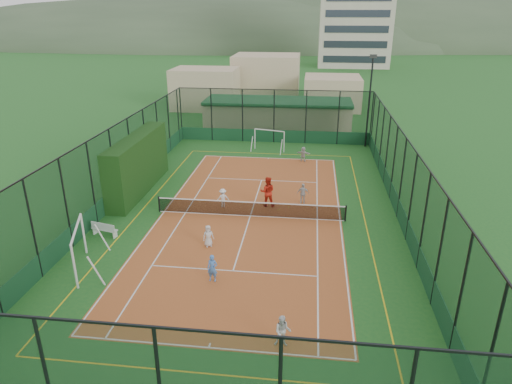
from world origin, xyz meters
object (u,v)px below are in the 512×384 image
(child_near_mid, at_px, (212,268))
(child_far_right, at_px, (303,193))
(floodlight_ne, at_px, (369,102))
(coach, at_px, (267,192))
(futsal_goal_near, at_px, (79,249))
(white_bench, at_px, (104,229))
(child_far_left, at_px, (223,198))
(child_far_back, at_px, (303,154))
(child_near_left, at_px, (208,236))
(clubhouse, at_px, (278,115))
(child_near_right, at_px, (283,331))
(futsal_goal_far, at_px, (269,140))

(child_near_mid, relative_size, child_far_right, 0.98)
(floodlight_ne, distance_m, coach, 17.06)
(futsal_goal_near, height_order, child_far_right, futsal_goal_near)
(white_bench, height_order, child_near_mid, child_near_mid)
(white_bench, distance_m, child_near_mid, 7.96)
(child_far_left, distance_m, child_far_back, 11.32)
(child_near_mid, bearing_deg, child_near_left, 108.74)
(clubhouse, bearing_deg, child_far_right, -80.81)
(clubhouse, relative_size, child_near_left, 12.54)
(child_near_right, bearing_deg, child_near_mid, 130.58)
(futsal_goal_near, xyz_separation_m, child_near_mid, (6.60, -0.23, -0.44))
(floodlight_ne, relative_size, clubhouse, 0.54)
(child_near_left, bearing_deg, child_near_mid, -101.55)
(futsal_goal_near, height_order, child_near_mid, futsal_goal_near)
(child_far_back, bearing_deg, child_near_right, 103.86)
(futsal_goal_far, bearing_deg, child_far_left, -82.54)
(floodlight_ne, xyz_separation_m, futsal_goal_far, (-8.76, -2.41, -3.19))
(clubhouse, height_order, child_far_back, clubhouse)
(clubhouse, xyz_separation_m, child_far_back, (2.96, -10.59, -0.94))
(clubhouse, height_order, child_near_left, clubhouse)
(clubhouse, distance_m, child_far_left, 20.91)
(floodlight_ne, distance_m, clubhouse, 10.47)
(child_far_back, bearing_deg, child_near_left, 87.50)
(floodlight_ne, distance_m, child_near_left, 23.36)
(child_near_left, height_order, coach, coach)
(white_bench, height_order, child_near_left, child_near_left)
(futsal_goal_far, relative_size, child_near_left, 2.39)
(futsal_goal_far, bearing_deg, child_far_right, -58.96)
(child_near_mid, height_order, child_near_right, child_near_mid)
(child_far_right, height_order, coach, coach)
(futsal_goal_near, relative_size, coach, 1.75)
(futsal_goal_far, bearing_deg, child_near_mid, -76.47)
(child_near_right, height_order, child_far_left, child_near_right)
(child_far_right, bearing_deg, futsal_goal_far, -75.70)
(child_near_mid, xyz_separation_m, child_far_right, (3.97, 9.79, 0.02))
(child_far_back, bearing_deg, futsal_goal_far, -27.30)
(floodlight_ne, height_order, coach, floodlight_ne)
(floodlight_ne, relative_size, child_far_back, 6.64)
(futsal_goal_near, bearing_deg, child_far_back, -48.81)
(child_near_left, height_order, child_far_back, child_far_back)
(floodlight_ne, distance_m, futsal_goal_far, 9.63)
(child_far_right, bearing_deg, child_far_back, -90.19)
(floodlight_ne, relative_size, futsal_goal_far, 2.85)
(child_near_mid, height_order, child_far_right, child_far_right)
(floodlight_ne, xyz_separation_m, child_far_right, (-5.43, -14.16, -3.43))
(coach, bearing_deg, child_far_left, 6.04)
(clubhouse, distance_m, futsal_goal_near, 30.05)
(child_far_right, bearing_deg, futsal_goal_near, 40.62)
(child_far_back, bearing_deg, white_bench, 68.68)
(futsal_goal_near, xyz_separation_m, child_far_back, (10.36, 18.53, -0.49))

